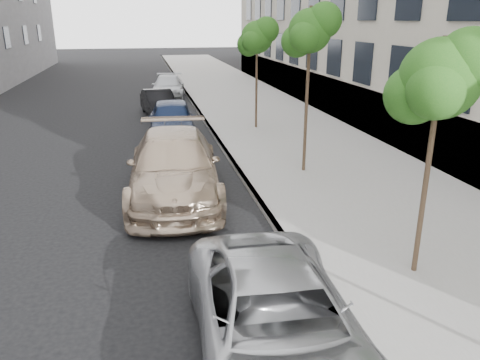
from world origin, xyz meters
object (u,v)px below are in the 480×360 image
object	(u,v)px
tree_mid	(311,31)
sedan_black	(159,103)
minivan	(277,322)
suv	(174,166)
sedan_blue	(172,120)
tree_far	(258,37)
sedan_rear	(168,87)
tree_near	(441,79)

from	to	relation	value
tree_mid	sedan_black	world-z (taller)	tree_mid
minivan	suv	world-z (taller)	suv
sedan_blue	tree_mid	bearing A→B (deg)	-53.25
sedan_black	suv	bearing A→B (deg)	-98.84
tree_far	suv	world-z (taller)	tree_far
sedan_rear	minivan	bearing A→B (deg)	-83.73
tree_far	sedan_rear	distance (m)	10.93
tree_near	sedan_blue	distance (m)	13.13
suv	sedan_rear	size ratio (longest dim) A/B	1.26
tree_mid	sedan_blue	size ratio (longest dim) A/B	1.09
suv	tree_far	bearing A→B (deg)	64.92
suv	sedan_black	world-z (taller)	suv
minivan	tree_near	bearing A→B (deg)	31.18
sedan_black	minivan	bearing A→B (deg)	-95.98
suv	sedan_black	bearing A→B (deg)	93.63
tree_mid	suv	size ratio (longest dim) A/B	0.84
sedan_black	sedan_rear	world-z (taller)	sedan_rear
sedan_black	tree_far	bearing A→B (deg)	-54.99
sedan_blue	sedan_black	distance (m)	5.20
tree_far	tree_mid	bearing A→B (deg)	-90.00
sedan_rear	sedan_black	bearing A→B (deg)	-92.24
tree_far	suv	bearing A→B (deg)	-119.12
tree_near	minivan	bearing A→B (deg)	-151.61
suv	sedan_black	distance (m)	11.98
tree_mid	sedan_rear	bearing A→B (deg)	101.49
tree_mid	tree_far	size ratio (longest dim) A/B	1.08
sedan_rear	tree_near	bearing A→B (deg)	-75.45
tree_near	minivan	size ratio (longest dim) A/B	0.90
minivan	sedan_rear	bearing A→B (deg)	92.80
tree_mid	sedan_black	bearing A→B (deg)	110.87
tree_near	tree_far	world-z (taller)	tree_far
minivan	sedan_black	bearing A→B (deg)	95.25
sedan_blue	sedan_rear	xyz separation A→B (m)	(0.50, 10.67, -0.10)
sedan_black	sedan_rear	distance (m)	5.55
sedan_blue	sedan_black	size ratio (longest dim) A/B	1.18
tree_far	sedan_blue	size ratio (longest dim) A/B	1.01
tree_mid	sedan_black	xyz separation A→B (m)	(-4.15, 10.88, -3.77)
minivan	sedan_rear	size ratio (longest dim) A/B	1.04
minivan	sedan_black	world-z (taller)	minivan
tree_near	suv	xyz separation A→B (m)	(-4.23, 5.40, -2.93)
sedan_blue	sedan_rear	bearing A→B (deg)	90.17
tree_far	sedan_blue	bearing A→B (deg)	-168.09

